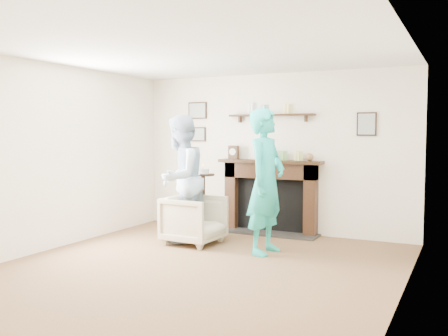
{
  "coord_description": "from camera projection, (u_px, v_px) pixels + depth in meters",
  "views": [
    {
      "loc": [
        2.8,
        -4.91,
        1.57
      ],
      "look_at": [
        -0.07,
        0.9,
        1.12
      ],
      "focal_mm": 40.0,
      "sensor_mm": 36.0,
      "label": 1
    }
  ],
  "objects": [
    {
      "name": "woman",
      "position": [
        266.0,
        253.0,
        6.53
      ],
      "size": [
        0.51,
        0.73,
        1.89
      ],
      "primitive_type": "imported",
      "rotation": [
        0.0,
        0.0,
        1.48
      ],
      "color": "#1FAF95",
      "rests_on": "ground"
    },
    {
      "name": "ground",
      "position": [
        195.0,
        270.0,
        5.74
      ],
      "size": [
        5.0,
        5.0,
        0.0
      ],
      "primitive_type": "plane",
      "color": "brown",
      "rests_on": "ground"
    },
    {
      "name": "armchair",
      "position": [
        194.0,
        244.0,
        7.09
      ],
      "size": [
        0.79,
        0.77,
        0.68
      ],
      "primitive_type": "imported",
      "rotation": [
        0.0,
        0.0,
        1.52
      ],
      "color": "#C5AA92",
      "rests_on": "ground"
    },
    {
      "name": "pedestal_table",
      "position": [
        203.0,
        192.0,
        7.54
      ],
      "size": [
        0.34,
        0.34,
        1.1
      ],
      "color": "black",
      "rests_on": "ground"
    },
    {
      "name": "room_shell",
      "position": [
        221.0,
        129.0,
        6.24
      ],
      "size": [
        4.54,
        5.02,
        2.52
      ],
      "color": "#EDE5C9",
      "rests_on": "ground"
    },
    {
      "name": "man",
      "position": [
        181.0,
        242.0,
        7.21
      ],
      "size": [
        0.76,
        0.94,
        1.83
      ],
      "primitive_type": "imported",
      "rotation": [
        0.0,
        0.0,
        -1.49
      ],
      "color": "silver",
      "rests_on": "ground"
    }
  ]
}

